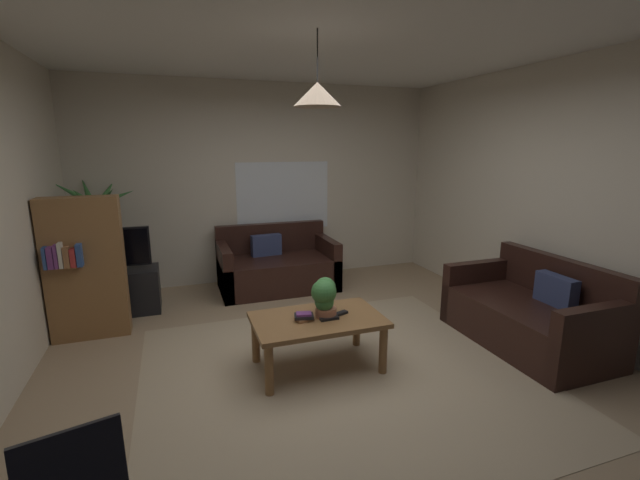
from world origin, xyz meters
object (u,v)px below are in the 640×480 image
Objects in this scene: couch_right_side at (530,316)px; potted_plant_on_table at (324,295)px; book_on_table_1 at (304,316)px; remote_on_table_1 at (339,314)px; tv at (113,249)px; coffee_table at (318,325)px; book_on_table_0 at (304,319)px; book_on_table_2 at (304,314)px; pendant_lamp at (317,94)px; potted_palm_corner at (101,246)px; couch_under_window at (277,268)px; remote_on_table_0 at (329,319)px; bookshelf_corner at (85,268)px; tv_stand at (118,292)px.

potted_plant_on_table is at bearing -97.08° from couch_right_side.
book_on_table_1 is at bearing -173.89° from potted_plant_on_table.
remote_on_table_1 is 2.72m from tv.
remote_on_table_1 is at bearing -2.49° from coffee_table.
tv is (-1.62, 1.89, 0.28)m from book_on_table_0.
pendant_lamp reaches higher than book_on_table_2.
book_on_table_2 is 0.23m from potted_plant_on_table.
remote_on_table_1 is 0.10× the size of potted_palm_corner.
couch_under_window reaches higher than potted_plant_on_table.
remote_on_table_0 is at bearing -94.76° from couch_right_side.
couch_right_side is 9.62× the size of book_on_table_1.
remote_on_table_1 is (0.32, 0.01, 0.00)m from book_on_table_0.
remote_on_table_0 is (0.20, -0.05, -0.05)m from book_on_table_2.
couch_under_window is at bearing 82.29° from book_on_table_2.
book_on_table_1 reaches higher than book_on_table_0.
potted_palm_corner is 0.99m from bookshelf_corner.
tv_stand reaches higher than book_on_table_0.
book_on_table_0 is at bearing -170.84° from pendant_lamp.
potted_palm_corner is (-2.09, 0.15, 0.44)m from couch_under_window.
remote_on_table_0 reaches higher than coffee_table.
couch_right_side is at bearing 61.51° from remote_on_table_1.
book_on_table_0 is at bearing -95.78° from couch_right_side.
couch_right_side is 2.21m from book_on_table_2.
couch_under_window is 9.40× the size of remote_on_table_1.
couch_right_side is 2.86m from pendant_lamp.
potted_plant_on_table is (-0.10, -2.15, 0.37)m from couch_under_window.
couch_under_window is at bearing -141.68° from couch_right_side.
couch_under_window is 2.20m from book_on_table_1.
potted_plant_on_table reaches higher than book_on_table_0.
remote_on_table_0 is 0.20m from potted_plant_on_table.
potted_palm_corner is (-1.99, 2.30, 0.06)m from potted_plant_on_table.
tv is at bearing 130.64° from book_on_table_1.
book_on_table_2 is (-0.00, -0.01, 0.02)m from book_on_table_1.
remote_on_table_1 is at bearing -32.02° from bookshelf_corner.
bookshelf_corner is at bearing 143.43° from book_on_table_0.
coffee_table is 6.79× the size of remote_on_table_0.
couch_right_side is at bearing -5.96° from book_on_table_1.
book_on_table_0 is at bearing -49.46° from tv.
book_on_table_2 is at bearing -95.74° from couch_right_side.
couch_right_side reaches higher than tv_stand.
pendant_lamp is (1.74, -1.90, 1.99)m from tv_stand.
pendant_lamp reaches higher than remote_on_table_1.
bookshelf_corner is at bearing 145.64° from pendant_lamp.
remote_on_table_0 is at bearing -17.39° from book_on_table_1.
tv is 1.43× the size of pendant_lamp.
couch_right_side reaches higher than coffee_table.
book_on_table_1 is 0.20× the size of tv.
tv is at bearing 42.55° from remote_on_table_0.
coffee_table is at bearing 172.87° from pendant_lamp.
book_on_table_2 reaches higher than remote_on_table_0.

